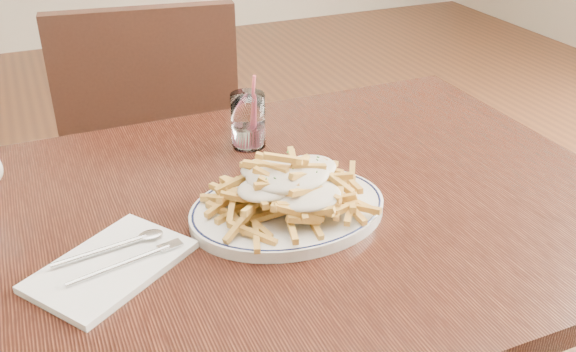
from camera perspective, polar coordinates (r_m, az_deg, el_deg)
name	(u,v)px	position (r m, az deg, el deg)	size (l,w,h in m)	color
table	(263,249)	(1.06, -2.25, -6.50)	(1.20, 0.80, 0.75)	black
chair_far	(153,149)	(1.74, -11.94, 2.37)	(0.48, 0.48, 0.92)	black
fries_plate	(288,210)	(0.99, 0.00, -3.00)	(0.37, 0.34, 0.02)	white
loaded_fries	(288,182)	(0.97, 0.00, -0.57)	(0.29, 0.26, 0.07)	gold
napkin	(111,266)	(0.91, -15.47, -7.72)	(0.21, 0.14, 0.01)	white
cutlery	(109,259)	(0.91, -15.61, -7.11)	(0.19, 0.10, 0.01)	silver
water_glass	(248,124)	(1.19, -3.54, 4.67)	(0.06, 0.06, 0.14)	white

